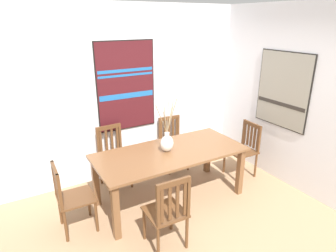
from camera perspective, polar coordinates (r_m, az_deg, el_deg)
ground_plane at (r=3.90m, az=6.53°, el=-19.28°), size 6.40×6.40×0.03m
wall_back at (r=4.76m, az=-6.18°, el=6.63°), size 6.40×0.12×2.70m
wall_side at (r=4.55m, az=26.58°, el=3.94°), size 0.12×6.40×2.70m
dining_table at (r=4.05m, az=0.45°, el=-6.25°), size 2.07×0.94×0.75m
centerpiece_vase at (r=3.96m, az=-0.20°, el=-3.21°), size 0.35×0.17×0.76m
chair_0 at (r=5.03m, az=0.88°, el=-3.07°), size 0.44×0.44×0.89m
chair_1 at (r=4.57m, az=-10.66°, el=-5.76°), size 0.44×0.44×0.94m
chair_2 at (r=3.32m, az=-0.07°, el=-16.36°), size 0.43×0.43×0.94m
chair_3 at (r=3.76m, az=-18.57°, el=-12.92°), size 0.43×0.43×0.89m
chair_4 at (r=4.94m, az=14.66°, el=-4.20°), size 0.44×0.44×0.89m
painting_on_back_wall at (r=4.60m, az=-8.20°, el=7.72°), size 0.95×0.05×1.38m
painting_on_side_wall at (r=4.75m, az=21.59°, el=6.56°), size 0.05×0.93×1.14m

